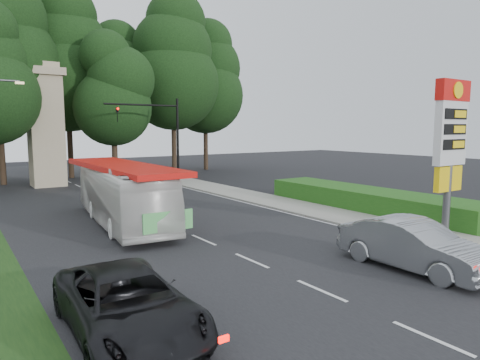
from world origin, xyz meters
TOP-DOWN VIEW (x-y plane):
  - ground at (0.00, 0.00)m, footprint 120.00×120.00m
  - road_surface at (0.00, 12.00)m, footprint 14.00×80.00m
  - sidewalk_right at (8.50, 12.00)m, footprint 3.00×80.00m
  - hedge at (11.50, 8.00)m, footprint 3.00×14.00m
  - gas_station_pylon at (9.20, 1.99)m, footprint 2.10×0.45m
  - traffic_signal_mast at (5.68, 24.00)m, footprint 6.10×0.35m
  - monument at (-2.00, 30.00)m, footprint 3.00×3.00m
  - tree_center_right at (1.00, 35.00)m, footprint 9.24×9.24m
  - tree_east_near at (6.00, 37.00)m, footprint 8.12×8.12m
  - tree_east_mid at (11.00, 33.00)m, footprint 9.52×9.52m
  - tree_far_east at (16.00, 35.00)m, footprint 8.68×8.68m
  - tree_monument_right at (3.50, 29.50)m, footprint 6.72×6.72m
  - transit_bus at (-1.70, 12.65)m, footprint 3.71×11.06m
  - sedan_silver at (4.01, 0.17)m, footprint 1.90×5.23m
  - suv_charcoal at (-5.65, 1.12)m, footprint 2.71×5.54m

SIDE VIEW (x-z plane):
  - ground at x=0.00m, z-range 0.00..0.00m
  - road_surface at x=0.00m, z-range 0.00..0.02m
  - sidewalk_right at x=8.50m, z-range 0.00..0.12m
  - hedge at x=11.50m, z-range 0.00..1.20m
  - suv_charcoal at x=-5.65m, z-range 0.00..1.51m
  - sedan_silver at x=4.01m, z-range 0.00..1.71m
  - transit_bus at x=-1.70m, z-range 0.00..3.02m
  - gas_station_pylon at x=9.20m, z-range 1.02..7.87m
  - traffic_signal_mast at x=5.68m, z-range 1.07..8.27m
  - monument at x=-2.00m, z-range 0.08..10.13m
  - tree_monument_right at x=3.50m, z-range 1.41..14.61m
  - tree_east_near at x=6.00m, z-range 1.71..17.66m
  - tree_far_east at x=16.00m, z-range 1.83..18.88m
  - tree_center_right at x=1.00m, z-range 1.94..20.09m
  - tree_east_mid at x=11.00m, z-range 2.00..20.70m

